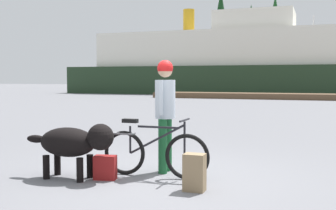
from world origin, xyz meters
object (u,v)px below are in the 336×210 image
object	(u,v)px
bicycle	(154,153)
sailboat_moored	(312,88)
person_cyclist	(165,104)
ferry_boat	(225,64)
dog	(74,142)
handbag_pannier	(105,168)
backpack	(194,172)

from	to	relation	value
bicycle	sailboat_moored	xyz separation A→B (m)	(1.67, 37.48, 0.11)
person_cyclist	ferry_boat	size ratio (longest dim) A/B	0.06
dog	handbag_pannier	size ratio (longest dim) A/B	4.14
dog	ferry_boat	world-z (taller)	ferry_boat
dog	ferry_boat	size ratio (longest dim) A/B	0.05
bicycle	sailboat_moored	distance (m)	37.51
bicycle	sailboat_moored	bearing A→B (deg)	87.45
dog	person_cyclist	bearing A→B (deg)	38.72
person_cyclist	ferry_boat	distance (m)	34.06
handbag_pannier	ferry_boat	bearing A→B (deg)	99.21
ferry_boat	sailboat_moored	xyz separation A→B (m)	(7.84, 3.64, -2.33)
bicycle	backpack	world-z (taller)	bicycle
person_cyclist	sailboat_moored	distance (m)	37.13
dog	sailboat_moored	size ratio (longest dim) A/B	0.19
sailboat_moored	dog	bearing A→B (deg)	-94.13
backpack	ferry_boat	size ratio (longest dim) A/B	0.02
bicycle	ferry_boat	bearing A→B (deg)	100.34
sailboat_moored	handbag_pannier	bearing A→B (deg)	-93.47
bicycle	person_cyclist	world-z (taller)	person_cyclist
backpack	sailboat_moored	world-z (taller)	sailboat_moored
backpack	handbag_pannier	distance (m)	1.43
dog	backpack	size ratio (longest dim) A/B	2.95
dog	ferry_boat	xyz separation A→B (m)	(-5.10, 34.34, 2.27)
bicycle	dog	size ratio (longest dim) A/B	1.15
person_cyclist	sailboat_moored	bearing A→B (deg)	87.48
dog	ferry_boat	bearing A→B (deg)	98.45
backpack	sailboat_moored	distance (m)	38.03
person_cyclist	sailboat_moored	size ratio (longest dim) A/B	0.23
handbag_pannier	sailboat_moored	distance (m)	37.93
person_cyclist	backpack	distance (m)	1.46
bicycle	backpack	distance (m)	0.97
backpack	handbag_pannier	size ratio (longest dim) A/B	1.40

